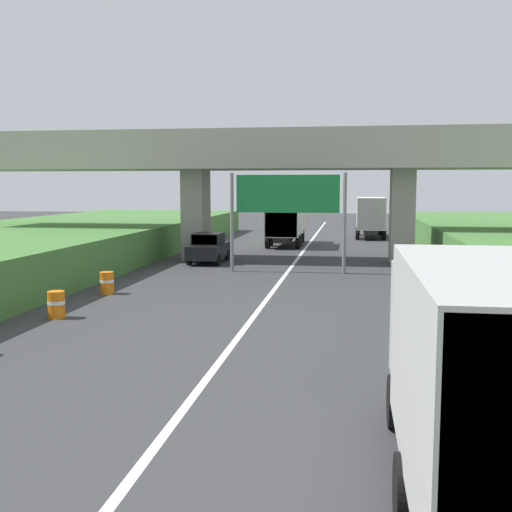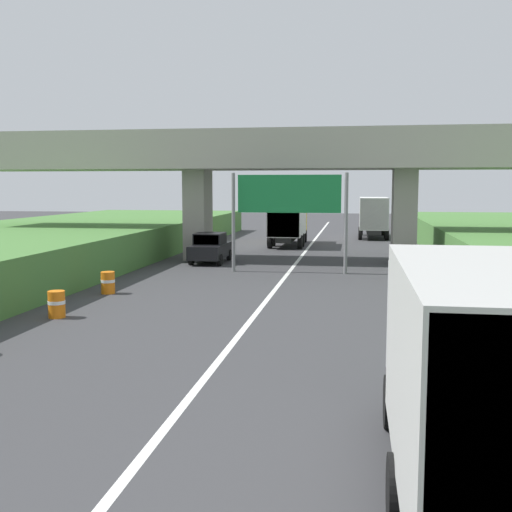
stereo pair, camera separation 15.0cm
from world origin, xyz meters
name	(u,v)px [view 1 (the left image)]	position (x,y,z in m)	size (l,w,h in m)	color
lane_centre_stripe	(283,278)	(0.00, 27.47, 0.00)	(0.20, 94.94, 0.01)	white
overpass_bridge	(297,164)	(0.00, 34.33, 5.66)	(40.00, 4.80, 7.54)	#9E998E
overhead_highway_sign	(288,200)	(0.00, 29.27, 3.69)	(5.88, 0.18, 5.04)	slate
truck_silver	(489,371)	(5.03, 6.46, 1.93)	(2.44, 7.30, 3.44)	black
truck_white	(370,215)	(4.77, 51.87, 1.93)	(2.44, 7.30, 3.44)	black
truck_yellow	(286,219)	(-1.58, 43.71, 1.93)	(2.44, 7.30, 3.44)	black
car_black	(209,248)	(-4.88, 32.69, 0.86)	(1.86, 4.10, 1.72)	black
construction_barrel_2	(56,304)	(-6.47, 17.20, 0.46)	(0.57, 0.57, 0.90)	orange
construction_barrel_3	(107,283)	(-6.62, 21.91, 0.46)	(0.57, 0.57, 0.90)	orange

